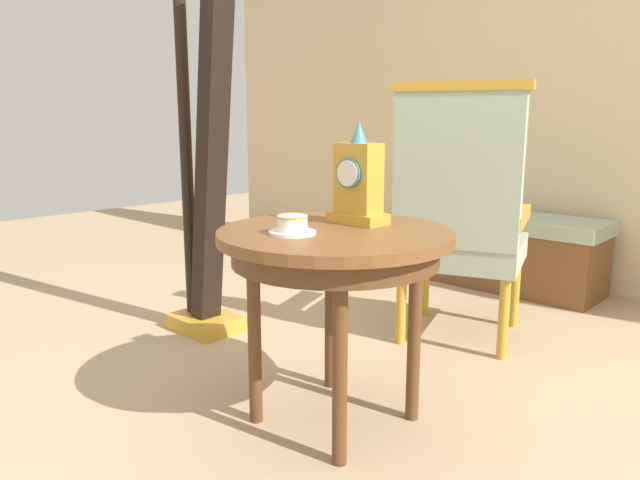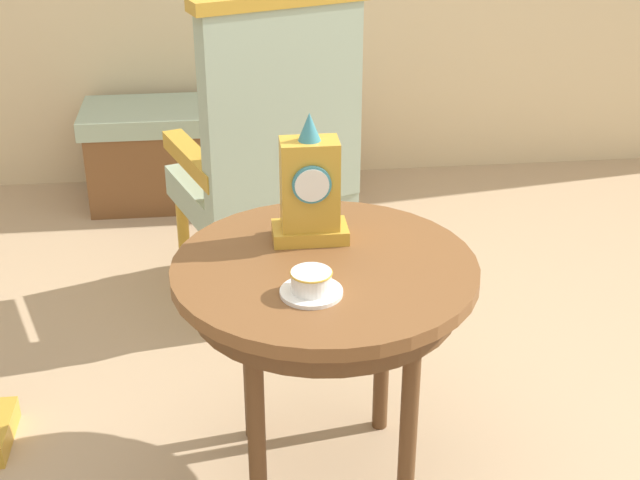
{
  "view_description": "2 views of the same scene",
  "coord_description": "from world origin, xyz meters",
  "px_view_note": "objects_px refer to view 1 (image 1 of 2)",
  "views": [
    {
      "loc": [
        1.22,
        -1.35,
        1.0
      ],
      "look_at": [
        -0.09,
        0.05,
        0.61
      ],
      "focal_mm": 33.84,
      "sensor_mm": 36.0,
      "label": 1
    },
    {
      "loc": [
        -0.24,
        -1.86,
        1.67
      ],
      "look_at": [
        -0.03,
        0.07,
        0.7
      ],
      "focal_mm": 50.44,
      "sensor_mm": 36.0,
      "label": 2
    }
  ],
  "objects_px": {
    "teacup_left": "(292,226)",
    "armchair": "(460,212)",
    "harp": "(204,169)",
    "side_table": "(335,253)",
    "window_bench": "(510,251)",
    "mantel_clock": "(358,183)"
  },
  "relations": [
    {
      "from": "harp",
      "to": "window_bench",
      "type": "distance_m",
      "value": 1.89
    },
    {
      "from": "teacup_left",
      "to": "window_bench",
      "type": "distance_m",
      "value": 2.12
    },
    {
      "from": "armchair",
      "to": "mantel_clock",
      "type": "bearing_deg",
      "value": -85.6
    },
    {
      "from": "window_bench",
      "to": "side_table",
      "type": "bearing_deg",
      "value": -80.71
    },
    {
      "from": "mantel_clock",
      "to": "harp",
      "type": "bearing_deg",
      "value": 174.44
    },
    {
      "from": "harp",
      "to": "side_table",
      "type": "bearing_deg",
      "value": -13.06
    },
    {
      "from": "armchair",
      "to": "harp",
      "type": "relative_size",
      "value": 0.6
    },
    {
      "from": "side_table",
      "to": "armchair",
      "type": "height_order",
      "value": "armchair"
    },
    {
      "from": "teacup_left",
      "to": "harp",
      "type": "relative_size",
      "value": 0.08
    },
    {
      "from": "side_table",
      "to": "armchair",
      "type": "bearing_deg",
      "value": 95.11
    },
    {
      "from": "teacup_left",
      "to": "harp",
      "type": "bearing_deg",
      "value": 158.51
    },
    {
      "from": "side_table",
      "to": "armchair",
      "type": "relative_size",
      "value": 0.66
    },
    {
      "from": "side_table",
      "to": "teacup_left",
      "type": "bearing_deg",
      "value": -108.35
    },
    {
      "from": "side_table",
      "to": "window_bench",
      "type": "bearing_deg",
      "value": 99.29
    },
    {
      "from": "armchair",
      "to": "window_bench",
      "type": "relative_size",
      "value": 1.07
    },
    {
      "from": "side_table",
      "to": "harp",
      "type": "bearing_deg",
      "value": 166.94
    },
    {
      "from": "teacup_left",
      "to": "mantel_clock",
      "type": "bearing_deg",
      "value": 84.78
    },
    {
      "from": "mantel_clock",
      "to": "armchair",
      "type": "distance_m",
      "value": 0.8
    },
    {
      "from": "teacup_left",
      "to": "armchair",
      "type": "xyz_separation_m",
      "value": [
        -0.03,
        1.05,
        -0.08
      ]
    },
    {
      "from": "side_table",
      "to": "mantel_clock",
      "type": "relative_size",
      "value": 2.23
    },
    {
      "from": "teacup_left",
      "to": "mantel_clock",
      "type": "distance_m",
      "value": 0.3
    },
    {
      "from": "side_table",
      "to": "window_bench",
      "type": "relative_size",
      "value": 0.7
    }
  ]
}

